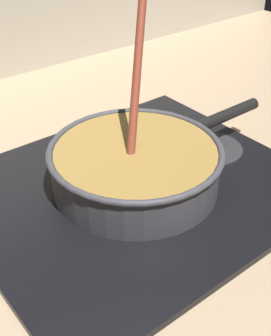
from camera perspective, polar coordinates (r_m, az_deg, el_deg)
The scene contains 5 objects.
ground at distance 0.65m, azimuth 4.04°, elevation -14.76°, with size 2.40×1.60×0.04m, color #9E8466.
hob_plate at distance 0.78m, azimuth -0.00°, elevation -2.53°, with size 0.56×0.48×0.01m, color black.
burner_ring at distance 0.77m, azimuth 0.00°, elevation -1.93°, with size 0.17×0.17×0.01m, color #592D0C.
spare_burner at distance 0.88m, azimuth 9.40°, elevation 2.42°, with size 0.12×0.12×0.01m, color #262628.
cooking_pan at distance 0.75m, azimuth 0.09°, elevation 0.40°, with size 0.45×0.29×0.29m.
Camera 1 is at (-0.30, -0.31, 0.47)m, focal length 48.06 mm.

